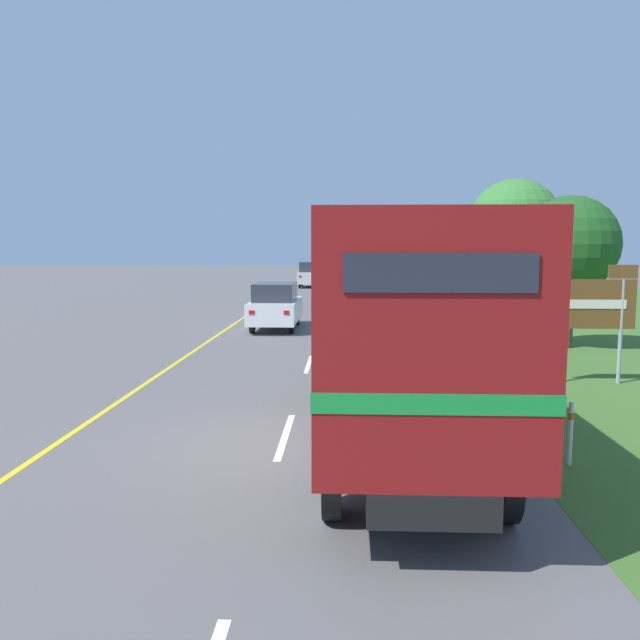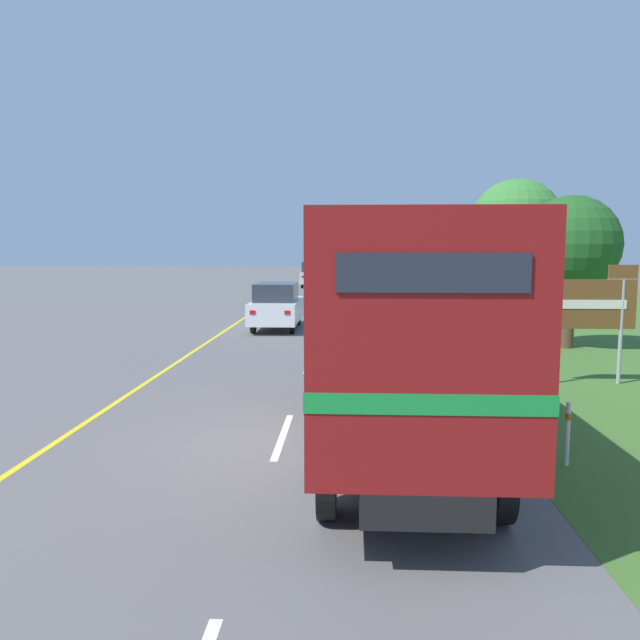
{
  "view_description": "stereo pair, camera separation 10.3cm",
  "coord_description": "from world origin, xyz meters",
  "px_view_note": "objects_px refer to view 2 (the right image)",
  "views": [
    {
      "loc": [
        1.04,
        -9.86,
        3.19
      ],
      "look_at": [
        0.3,
        7.26,
        1.2
      ],
      "focal_mm": 35.0,
      "sensor_mm": 36.0,
      "label": 1
    },
    {
      "loc": [
        1.14,
        -9.86,
        3.19
      ],
      "look_at": [
        0.3,
        7.26,
        1.2
      ],
      "focal_mm": 35.0,
      "sensor_mm": 36.0,
      "label": 2
    }
  ],
  "objects_px": {
    "highway_sign": "(592,308)",
    "delineator_post": "(568,432)",
    "roadside_tree_mid": "(516,226)",
    "roadside_tree_far": "(479,239)",
    "roadside_tree_near": "(571,245)",
    "lead_car_black_ahead": "(367,285)",
    "horse_trailer_truck": "(398,326)",
    "lead_car_silver_ahead": "(312,275)",
    "lead_car_white": "(277,306)"
  },
  "relations": [
    {
      "from": "roadside_tree_mid",
      "to": "delineator_post",
      "type": "relative_size",
      "value": 6.59
    },
    {
      "from": "highway_sign",
      "to": "roadside_tree_far",
      "type": "height_order",
      "value": "roadside_tree_far"
    },
    {
      "from": "roadside_tree_near",
      "to": "roadside_tree_mid",
      "type": "bearing_deg",
      "value": 86.68
    },
    {
      "from": "lead_car_silver_ahead",
      "to": "roadside_tree_mid",
      "type": "relative_size",
      "value": 0.63
    },
    {
      "from": "lead_car_black_ahead",
      "to": "roadside_tree_mid",
      "type": "relative_size",
      "value": 0.66
    },
    {
      "from": "highway_sign",
      "to": "roadside_tree_near",
      "type": "bearing_deg",
      "value": 76.52
    },
    {
      "from": "lead_car_white",
      "to": "lead_car_black_ahead",
      "type": "bearing_deg",
      "value": 71.91
    },
    {
      "from": "highway_sign",
      "to": "roadside_tree_mid",
      "type": "xyz_separation_m",
      "value": [
        1.79,
        13.94,
        2.38
      ]
    },
    {
      "from": "lead_car_black_ahead",
      "to": "roadside_tree_near",
      "type": "height_order",
      "value": "roadside_tree_near"
    },
    {
      "from": "lead_car_white",
      "to": "highway_sign",
      "type": "xyz_separation_m",
      "value": [
        8.54,
        -9.57,
        0.87
      ]
    },
    {
      "from": "roadside_tree_mid",
      "to": "roadside_tree_far",
      "type": "relative_size",
      "value": 1.15
    },
    {
      "from": "lead_car_black_ahead",
      "to": "roadside_tree_near",
      "type": "distance_m",
      "value": 17.17
    },
    {
      "from": "lead_car_black_ahead",
      "to": "delineator_post",
      "type": "distance_m",
      "value": 27.13
    },
    {
      "from": "lead_car_black_ahead",
      "to": "highway_sign",
      "type": "xyz_separation_m",
      "value": [
        4.71,
        -21.31,
        0.77
      ]
    },
    {
      "from": "delineator_post",
      "to": "highway_sign",
      "type": "bearing_deg",
      "value": 66.81
    },
    {
      "from": "horse_trailer_truck",
      "to": "highway_sign",
      "type": "bearing_deg",
      "value": 46.63
    },
    {
      "from": "lead_car_silver_ahead",
      "to": "roadside_tree_mid",
      "type": "height_order",
      "value": "roadside_tree_mid"
    },
    {
      "from": "horse_trailer_truck",
      "to": "roadside_tree_near",
      "type": "height_order",
      "value": "roadside_tree_near"
    },
    {
      "from": "highway_sign",
      "to": "roadside_tree_mid",
      "type": "height_order",
      "value": "roadside_tree_mid"
    },
    {
      "from": "roadside_tree_far",
      "to": "roadside_tree_mid",
      "type": "bearing_deg",
      "value": -91.0
    },
    {
      "from": "lead_car_silver_ahead",
      "to": "lead_car_white",
      "type": "bearing_deg",
      "value": -89.55
    },
    {
      "from": "roadside_tree_mid",
      "to": "roadside_tree_far",
      "type": "distance_m",
      "value": 8.81
    },
    {
      "from": "lead_car_silver_ahead",
      "to": "roadside_tree_far",
      "type": "height_order",
      "value": "roadside_tree_far"
    },
    {
      "from": "roadside_tree_near",
      "to": "delineator_post",
      "type": "bearing_deg",
      "value": -108.63
    },
    {
      "from": "lead_car_silver_ahead",
      "to": "highway_sign",
      "type": "bearing_deg",
      "value": -76.25
    },
    {
      "from": "horse_trailer_truck",
      "to": "roadside_tree_mid",
      "type": "relative_size",
      "value": 1.34
    },
    {
      "from": "lead_car_black_ahead",
      "to": "highway_sign",
      "type": "distance_m",
      "value": 21.84
    },
    {
      "from": "horse_trailer_truck",
      "to": "lead_car_white",
      "type": "bearing_deg",
      "value": 103.86
    },
    {
      "from": "highway_sign",
      "to": "roadside_tree_near",
      "type": "height_order",
      "value": "roadside_tree_near"
    },
    {
      "from": "highway_sign",
      "to": "roadside_tree_near",
      "type": "relative_size",
      "value": 0.58
    },
    {
      "from": "horse_trailer_truck",
      "to": "highway_sign",
      "type": "xyz_separation_m",
      "value": [
        4.9,
        5.19,
        -0.2
      ]
    },
    {
      "from": "highway_sign",
      "to": "lead_car_silver_ahead",
      "type": "bearing_deg",
      "value": 103.75
    },
    {
      "from": "horse_trailer_truck",
      "to": "roadside_tree_far",
      "type": "distance_m",
      "value": 28.79
    },
    {
      "from": "lead_car_silver_ahead",
      "to": "delineator_post",
      "type": "bearing_deg",
      "value": -81.37
    },
    {
      "from": "horse_trailer_truck",
      "to": "roadside_tree_far",
      "type": "xyz_separation_m",
      "value": [
        6.84,
        27.92,
        1.69
      ]
    },
    {
      "from": "roadside_tree_mid",
      "to": "roadside_tree_far",
      "type": "bearing_deg",
      "value": 89.0
    },
    {
      "from": "horse_trailer_truck",
      "to": "roadside_tree_mid",
      "type": "bearing_deg",
      "value": 70.73
    },
    {
      "from": "highway_sign",
      "to": "delineator_post",
      "type": "relative_size",
      "value": 2.95
    },
    {
      "from": "roadside_tree_far",
      "to": "lead_car_silver_ahead",
      "type": "bearing_deg",
      "value": 129.39
    },
    {
      "from": "roadside_tree_near",
      "to": "lead_car_white",
      "type": "bearing_deg",
      "value": 156.88
    },
    {
      "from": "horse_trailer_truck",
      "to": "delineator_post",
      "type": "distance_m",
      "value": 2.91
    },
    {
      "from": "highway_sign",
      "to": "roadside_tree_far",
      "type": "xyz_separation_m",
      "value": [
        1.94,
        22.73,
        1.88
      ]
    },
    {
      "from": "lead_car_black_ahead",
      "to": "delineator_post",
      "type": "bearing_deg",
      "value": -85.24
    },
    {
      "from": "lead_car_black_ahead",
      "to": "roadside_tree_near",
      "type": "xyz_separation_m",
      "value": [
        5.99,
        -15.94,
        2.23
      ]
    },
    {
      "from": "horse_trailer_truck",
      "to": "roadside_tree_far",
      "type": "height_order",
      "value": "roadside_tree_far"
    },
    {
      "from": "horse_trailer_truck",
      "to": "roadside_tree_near",
      "type": "bearing_deg",
      "value": 59.63
    },
    {
      "from": "roadside_tree_near",
      "to": "delineator_post",
      "type": "relative_size",
      "value": 5.08
    },
    {
      "from": "roadside_tree_far",
      "to": "lead_car_black_ahead",
      "type": "bearing_deg",
      "value": -167.92
    },
    {
      "from": "roadside_tree_near",
      "to": "delineator_post",
      "type": "distance_m",
      "value": 12.03
    },
    {
      "from": "delineator_post",
      "to": "roadside_tree_near",
      "type": "bearing_deg",
      "value": 71.37
    }
  ]
}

